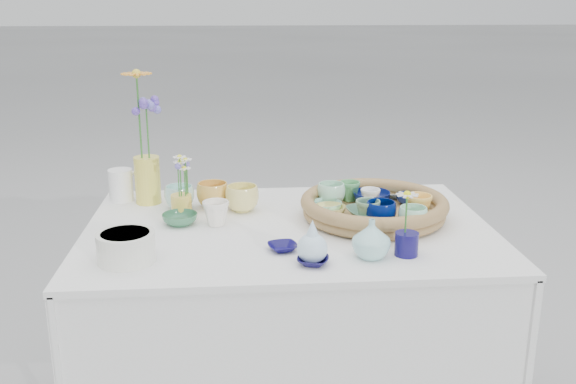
{
  "coord_description": "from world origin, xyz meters",
  "views": [
    {
      "loc": [
        -0.15,
        -1.88,
        1.44
      ],
      "look_at": [
        0.0,
        0.02,
        0.87
      ],
      "focal_mm": 40.0,
      "sensor_mm": 36.0,
      "label": 1
    }
  ],
  "objects": [
    {
      "name": "daisy_posy",
      "position": [
        -0.33,
        0.12,
        0.9
      ],
      "size": [
        0.08,
        0.08,
        0.13
      ],
      "primitive_type": null,
      "rotation": [
        0.0,
        0.0,
        -0.02
      ],
      "color": "white",
      "rests_on": "daisy_cup"
    },
    {
      "name": "gerbera",
      "position": [
        -0.48,
        0.27,
        1.07
      ],
      "size": [
        0.15,
        0.15,
        0.3
      ],
      "primitive_type": null,
      "rotation": [
        0.0,
        0.0,
        0.41
      ],
      "color": "#FFA330",
      "rests_on": "tall_vase_yellow"
    },
    {
      "name": "tray_ceramic_2",
      "position": [
        0.41,
        -0.02,
        0.82
      ],
      "size": [
        0.09,
        0.09,
        0.08
      ],
      "primitive_type": "imported",
      "rotation": [
        0.0,
        0.0,
        0.1
      ],
      "color": "#FFC554",
      "rests_on": "wicker_tray"
    },
    {
      "name": "tray_ceramic_1",
      "position": [
        0.43,
        0.13,
        0.8
      ],
      "size": [
        0.13,
        0.13,
        0.03
      ],
      "primitive_type": "imported",
      "rotation": [
        0.0,
        0.0,
        0.25
      ],
      "color": "#0E1D54",
      "rests_on": "wicker_tray"
    },
    {
      "name": "tray_ceramic_4",
      "position": [
        0.24,
        -0.04,
        0.82
      ],
      "size": [
        0.1,
        0.1,
        0.07
      ],
      "primitive_type": "imported",
      "rotation": [
        0.0,
        0.0,
        0.39
      ],
      "color": "#6A9D74",
      "rests_on": "wicker_tray"
    },
    {
      "name": "loose_ceramic_0",
      "position": [
        -0.24,
        0.21,
        0.81
      ],
      "size": [
        0.12,
        0.12,
        0.09
      ],
      "primitive_type": "imported",
      "rotation": [
        0.0,
        0.0,
        -0.1
      ],
      "color": "gold",
      "rests_on": "display_table"
    },
    {
      "name": "fluted_bowl",
      "position": [
        -0.46,
        -0.25,
        0.81
      ],
      "size": [
        0.2,
        0.2,
        0.08
      ],
      "primitive_type": null,
      "rotation": [
        0.0,
        0.0,
        0.37
      ],
      "color": "white",
      "rests_on": "display_table"
    },
    {
      "name": "single_daisy",
      "position": [
        0.3,
        -0.26,
        0.88
      ],
      "size": [
        0.07,
        0.07,
        0.13
      ],
      "primitive_type": null,
      "rotation": [
        0.0,
        0.0,
        0.05
      ],
      "color": "white",
      "rests_on": "bud_vase_cobalt"
    },
    {
      "name": "bud_vase_seafoam",
      "position": [
        0.2,
        -0.27,
        0.82
      ],
      "size": [
        0.13,
        0.13,
        0.11
      ],
      "primitive_type": "imported",
      "rotation": [
        0.0,
        0.0,
        0.28
      ],
      "color": "#A2DDDB",
      "rests_on": "display_table"
    },
    {
      "name": "bud_vase_cobalt",
      "position": [
        0.31,
        -0.26,
        0.8
      ],
      "size": [
        0.07,
        0.07,
        0.07
      ],
      "primitive_type": "cylinder",
      "rotation": [
        0.0,
        0.0,
        -0.09
      ],
      "color": "#120C4D",
      "rests_on": "display_table"
    },
    {
      "name": "loose_ceramic_3",
      "position": [
        -0.23,
        0.03,
        0.8
      ],
      "size": [
        0.09,
        0.09,
        0.08
      ],
      "primitive_type": "imported",
      "rotation": [
        0.0,
        0.0,
        -0.08
      ],
      "color": "white",
      "rests_on": "display_table"
    },
    {
      "name": "tray_ceramic_3",
      "position": [
        0.25,
        -0.0,
        0.8
      ],
      "size": [
        0.16,
        0.16,
        0.03
      ],
      "primitive_type": "imported",
      "rotation": [
        0.0,
        0.0,
        0.23
      ],
      "color": "#457056",
      "rests_on": "wicker_tray"
    },
    {
      "name": "wicker_tray",
      "position": [
        0.28,
        0.05,
        0.8
      ],
      "size": [
        0.47,
        0.47,
        0.08
      ],
      "primitive_type": null,
      "color": "brown",
      "rests_on": "display_table"
    },
    {
      "name": "loose_ceramic_5",
      "position": [
        -0.35,
        0.21,
        0.8
      ],
      "size": [
        0.1,
        0.1,
        0.08
      ],
      "primitive_type": "imported",
      "rotation": [
        0.0,
        0.0,
        0.04
      ],
      "color": "#B2EAE0",
      "rests_on": "display_table"
    },
    {
      "name": "tray_ceramic_8",
      "position": [
        0.38,
        0.22,
        0.79
      ],
      "size": [
        0.11,
        0.11,
        0.02
      ],
      "primitive_type": "imported",
      "rotation": [
        0.0,
        0.0,
        -0.32
      ],
      "color": "#8AABC8",
      "rests_on": "wicker_tray"
    },
    {
      "name": "tray_ceramic_6",
      "position": [
        0.16,
        0.15,
        0.82
      ],
      "size": [
        0.11,
        0.11,
        0.07
      ],
      "primitive_type": "imported",
      "rotation": [
        0.0,
        0.0,
        -0.14
      ],
      "color": "#AAE7C6",
      "rests_on": "wicker_tray"
    },
    {
      "name": "loose_ceramic_6",
      "position": [
        0.04,
        -0.31,
        0.78
      ],
      "size": [
        0.1,
        0.1,
        0.02
      ],
      "primitive_type": "imported",
      "rotation": [
        0.0,
        0.0,
        -0.28
      ],
      "color": "#110D43",
      "rests_on": "display_table"
    },
    {
      "name": "loose_ceramic_4",
      "position": [
        -0.03,
        -0.2,
        0.78
      ],
      "size": [
        0.1,
        0.1,
        0.02
      ],
      "primitive_type": "imported",
      "rotation": [
        0.0,
        0.0,
        0.22
      ],
      "color": "#0F0A4F",
      "rests_on": "display_table"
    },
    {
      "name": "hydrangea",
      "position": [
        -0.45,
        0.27,
        1.02
      ],
      "size": [
        0.08,
        0.08,
        0.25
      ],
      "primitive_type": null,
      "rotation": [
        0.0,
        0.0,
        -0.1
      ],
      "color": "#6143BA",
      "rests_on": "tall_vase_yellow"
    },
    {
      "name": "daisy_cup",
      "position": [
        -0.34,
        0.13,
        0.8
      ],
      "size": [
        0.09,
        0.09,
        0.07
      ],
      "primitive_type": "cylinder",
      "rotation": [
        0.0,
        0.0,
        0.4
      ],
      "color": "#F3CF4F",
      "rests_on": "display_table"
    },
    {
      "name": "tray_ceramic_11",
      "position": [
        0.37,
        -0.1,
        0.82
      ],
      "size": [
        0.1,
        0.1,
        0.07
      ],
      "primitive_type": "imported",
      "rotation": [
        0.0,
        0.0,
        0.2
      ],
      "color": "#A4EBC7",
      "rests_on": "wicker_tray"
    },
    {
      "name": "tall_vase_yellow",
      "position": [
        -0.47,
        0.28,
        0.85
      ],
      "size": [
        0.11,
        0.11,
        0.16
      ],
      "primitive_type": "cylinder",
      "rotation": [
        0.0,
        0.0,
        -0.29
      ],
      "color": "#E9DA4E",
      "rests_on": "display_table"
    },
    {
      "name": "tray_ceramic_10",
      "position": [
        0.14,
        0.04,
        0.8
      ],
      "size": [
        0.13,
        0.13,
        0.03
      ],
      "primitive_type": "imported",
      "rotation": [
        0.0,
        0.0,
        -0.33
      ],
      "color": "#E7D274",
      "rests_on": "wicker_tray"
    },
    {
      "name": "tray_ceramic_12",
      "position": [
        0.22,
        0.19,
        0.82
      ],
      "size": [
        0.08,
        0.08,
        0.07
      ],
      "primitive_type": "imported",
      "rotation": [
        0.0,
        0.0,
        0.04
      ],
      "color": "#53A461",
      "rests_on": "wicker_tray"
    },
    {
      "name": "tray_ceramic_5",
      "position": [
        0.13,
        0.08,
        0.8
      ],
      "size": [
        0.11,
        0.11,
        0.03
      ],
      "primitive_type": "imported",
      "rotation": [
        0.0,
        0.0,
        -0.08
      ],
      "color": "#9CE4CC",
      "rests_on": "wicker_tray"
    },
    {
      "name": "tray_ceramic_0",
      "position": [
        0.29,
        0.16,
        0.8
      ],
      "size": [
        0.13,
        0.13,
        0.04
      ],
      "primitive_type": "imported",
      "rotation": [
        0.0,
        0.0,
        0.02
      ],
      "color": "navy",
      "rests_on": "wicker_tray"
    },
    {
      "name": "tray_ceramic_9",
      "position": [
        0.28,
        -0.06,
        0.82
      ],
      "size": [
        0.1,
        0.1,
        0.07
      ],
      "primitive_type": "imported",
      "rotation": [
        0.0,
        0.0,
        0.1
      ],
      "color": "#000F56",
      "rests_on": "wicker_tray"
    },
    {
      "name": "tray_ceramic_7",
      "position": [
        0.28,
        0.12,
        0.81
      ],
      "size": [
        0.08,
        0.08,
        0.06
      ],
      "primitive_type": "imported",
      "rotation": [
        0.0,
        0.0,
        -0.22
      ],
      "color": "white",
      "rests_on": "wicker_tray"
    },
    {
      "name": "loose_ceramic_2",
      "position": [
        -0.34,
        0.04,
        0.78
      ],
      "size": [
        0.15,
        0.15,
        0.03
      ],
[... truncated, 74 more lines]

